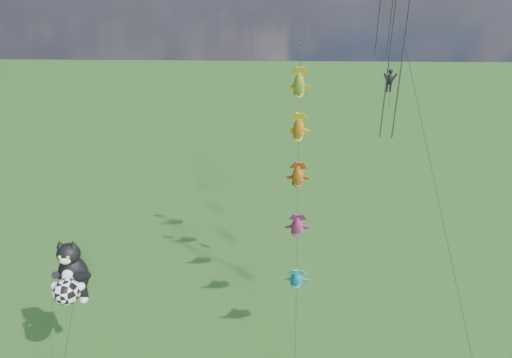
{
  "coord_description": "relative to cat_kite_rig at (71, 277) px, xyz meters",
  "views": [
    {
      "loc": [
        7.58,
        -15.98,
        23.59
      ],
      "look_at": [
        6.45,
        12.94,
        10.97
      ],
      "focal_mm": 30.0,
      "sensor_mm": 36.0,
      "label": 1
    }
  ],
  "objects": [
    {
      "name": "fish_windsock_rig",
      "position": [
        14.44,
        6.61,
        4.25
      ],
      "size": [
        1.04,
        15.97,
        20.46
      ],
      "rotation": [
        0.0,
        0.0,
        0.3
      ],
      "color": "brown",
      "rests_on": "ground"
    },
    {
      "name": "cat_kite_rig",
      "position": [
        0.0,
        0.0,
        0.0
      ],
      "size": [
        2.3,
        4.02,
        9.7
      ],
      "rotation": [
        0.0,
        0.0,
        -0.33
      ],
      "color": "brown",
      "rests_on": "ground"
    },
    {
      "name": "parafoil_rig",
      "position": [
        19.97,
        5.19,
        12.84
      ],
      "size": [
        5.4,
        16.89,
        27.15
      ],
      "rotation": [
        0.0,
        0.0,
        0.36
      ],
      "color": "brown",
      "rests_on": "ground"
    }
  ]
}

